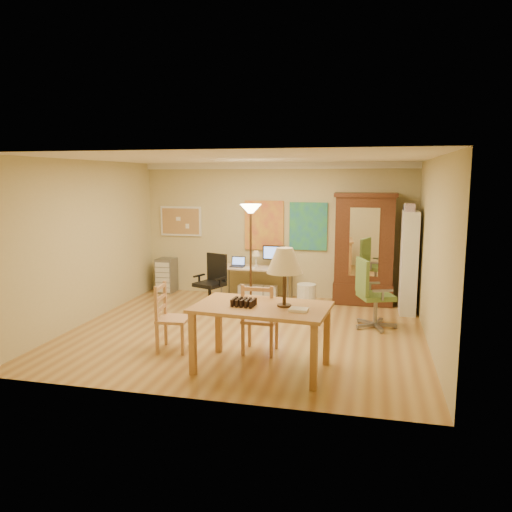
% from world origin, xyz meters
% --- Properties ---
extents(floor, '(5.50, 5.50, 0.00)m').
position_xyz_m(floor, '(0.00, 0.00, 0.00)').
color(floor, olive).
rests_on(floor, ground).
extents(crown_molding, '(5.50, 0.08, 0.12)m').
position_xyz_m(crown_molding, '(0.00, 2.46, 2.64)').
color(crown_molding, white).
rests_on(crown_molding, floor).
extents(corkboard, '(0.90, 0.04, 0.62)m').
position_xyz_m(corkboard, '(-2.05, 2.47, 1.50)').
color(corkboard, tan).
rests_on(corkboard, floor).
extents(art_panel_left, '(0.80, 0.04, 1.00)m').
position_xyz_m(art_panel_left, '(-0.25, 2.47, 1.45)').
color(art_panel_left, yellow).
rests_on(art_panel_left, floor).
extents(art_panel_right, '(0.75, 0.04, 0.95)m').
position_xyz_m(art_panel_right, '(0.65, 2.47, 1.45)').
color(art_panel_right, teal).
rests_on(art_panel_right, floor).
extents(dining_table, '(1.74, 1.13, 1.57)m').
position_xyz_m(dining_table, '(0.69, -1.48, 0.99)').
color(dining_table, olive).
rests_on(dining_table, floor).
extents(ladder_chair_back, '(0.46, 0.44, 0.99)m').
position_xyz_m(ladder_chair_back, '(0.43, -0.91, 0.46)').
color(ladder_chair_back, '#A6774C').
rests_on(ladder_chair_back, floor).
extents(ladder_chair_left, '(0.46, 0.48, 0.95)m').
position_xyz_m(ladder_chair_left, '(-0.81, -1.08, 0.45)').
color(ladder_chair_left, '#A6774C').
rests_on(ladder_chair_left, floor).
extents(torchiere_lamp, '(0.36, 0.36, 1.97)m').
position_xyz_m(torchiere_lamp, '(-0.10, 0.72, 1.58)').
color(torchiere_lamp, '#462D1C').
rests_on(torchiere_lamp, floor).
extents(computer_desk, '(1.42, 0.62, 1.07)m').
position_xyz_m(computer_desk, '(-0.29, 2.15, 0.39)').
color(computer_desk, '#C8B192').
rests_on(computer_desk, floor).
extents(office_chair_black, '(0.63, 0.63, 1.02)m').
position_xyz_m(office_chair_black, '(-0.97, 1.17, 0.27)').
color(office_chair_black, black).
rests_on(office_chair_black, floor).
extents(office_chair_green, '(0.70, 0.70, 1.13)m').
position_xyz_m(office_chair_green, '(1.95, 0.67, 0.30)').
color(office_chair_green, slate).
rests_on(office_chair_green, floor).
extents(drawer_cart, '(0.36, 0.43, 0.72)m').
position_xyz_m(drawer_cart, '(-2.33, 2.27, 0.36)').
color(drawer_cart, slate).
rests_on(drawer_cart, floor).
extents(armoire, '(1.16, 0.55, 2.13)m').
position_xyz_m(armoire, '(1.76, 2.24, 0.93)').
color(armoire, '#321A0D').
rests_on(armoire, floor).
extents(bookshelf, '(0.27, 0.73, 1.83)m').
position_xyz_m(bookshelf, '(2.55, 1.80, 0.91)').
color(bookshelf, white).
rests_on(bookshelf, floor).
extents(wastebin, '(0.36, 0.36, 0.44)m').
position_xyz_m(wastebin, '(0.74, 1.68, 0.22)').
color(wastebin, silver).
rests_on(wastebin, floor).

